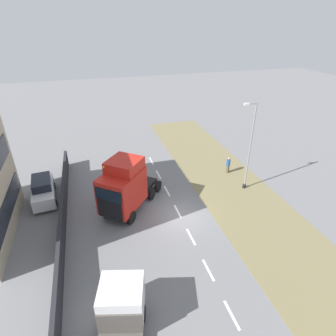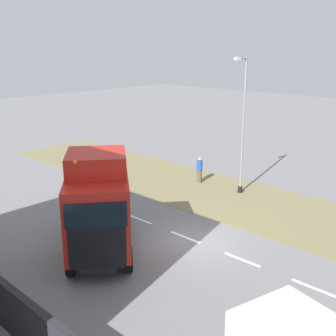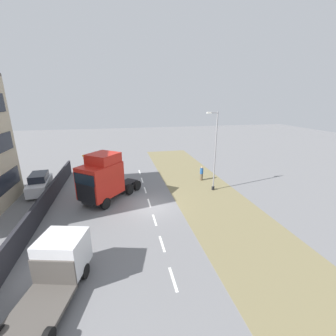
# 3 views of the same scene
# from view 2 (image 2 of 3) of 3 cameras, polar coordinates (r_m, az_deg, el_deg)

# --- Properties ---
(ground_plane) EXTENTS (120.00, 120.00, 0.00)m
(ground_plane) POSITION_cam_2_polar(r_m,az_deg,el_deg) (19.95, 3.93, -9.94)
(ground_plane) COLOR slate
(ground_plane) RESTS_ON ground
(grass_verge) EXTENTS (7.00, 44.00, 0.01)m
(grass_verge) POSITION_cam_2_polar(r_m,az_deg,el_deg) (24.52, 12.90, -5.19)
(grass_verge) COLOR olive
(grass_verge) RESTS_ON ground
(lane_markings) EXTENTS (0.16, 21.00, 0.00)m
(lane_markings) POSITION_cam_2_polar(r_m,az_deg,el_deg) (20.36, 2.38, -9.35)
(lane_markings) COLOR white
(lane_markings) RESTS_ON ground
(boundary_wall) EXTENTS (0.25, 24.00, 1.68)m
(boundary_wall) POSITION_cam_2_polar(r_m,az_deg,el_deg) (14.63, -20.22, -17.78)
(boundary_wall) COLOR #232328
(boundary_wall) RESTS_ON ground
(lorry_cab) EXTENTS (6.07, 6.61, 4.79)m
(lorry_cab) POSITION_cam_2_polar(r_m,az_deg,el_deg) (17.68, -9.44, -5.41)
(lorry_cab) COLOR black
(lorry_cab) RESTS_ON ground
(lamp_post) EXTENTS (1.27, 0.29, 8.21)m
(lamp_post) POSITION_cam_2_polar(r_m,az_deg,el_deg) (25.55, 10.02, 4.89)
(lamp_post) COLOR black
(lamp_post) RESTS_ON ground
(pedestrian) EXTENTS (0.39, 0.39, 1.73)m
(pedestrian) POSITION_cam_2_polar(r_m,az_deg,el_deg) (27.98, 4.28, -0.32)
(pedestrian) COLOR brown
(pedestrian) RESTS_ON ground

